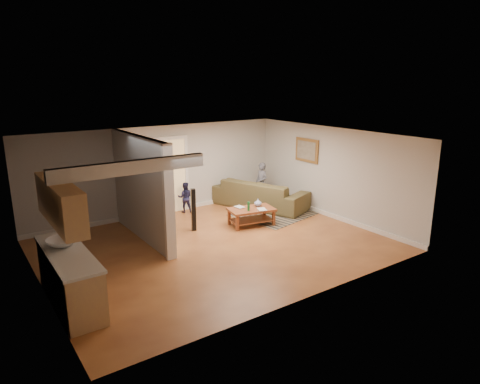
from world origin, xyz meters
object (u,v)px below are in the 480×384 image
(sofa, at_px, (260,207))
(child, at_px, (261,203))
(speaker_left, at_px, (193,210))
(tv_console, at_px, (149,203))
(toy_basket, at_px, (160,223))
(speaker_right, at_px, (151,215))
(toddler, at_px, (186,212))
(coffee_table, at_px, (252,212))

(sofa, distance_m, child, 0.44)
(sofa, distance_m, speaker_left, 2.78)
(tv_console, relative_size, toy_basket, 2.62)
(speaker_right, xyz_separation_m, toddler, (1.62, 1.30, -0.54))
(speaker_left, xyz_separation_m, child, (2.93, 1.00, -0.55))
(coffee_table, distance_m, toy_basket, 2.40)
(coffee_table, height_order, toddler, coffee_table)
(coffee_table, xyz_separation_m, toddler, (-0.91, 2.01, -0.36))
(speaker_right, bearing_deg, tv_console, 53.15)
(tv_console, bearing_deg, speaker_right, -121.33)
(toy_basket, bearing_deg, child, 6.30)
(speaker_left, relative_size, toy_basket, 2.43)
(sofa, relative_size, child, 2.22)
(child, relative_size, toddler, 1.43)
(sofa, bearing_deg, toddler, 46.85)
(speaker_right, relative_size, toddler, 1.22)
(toddler, bearing_deg, speaker_left, 98.18)
(speaker_left, relative_size, toddler, 1.23)
(sofa, bearing_deg, speaker_right, 75.74)
(sofa, height_order, toddler, toddler)
(sofa, relative_size, toy_basket, 6.26)
(toy_basket, distance_m, child, 3.63)
(sofa, relative_size, speaker_right, 2.60)
(sofa, height_order, child, child)
(speaker_left, distance_m, toy_basket, 0.98)
(speaker_right, height_order, toddler, speaker_right)
(child, height_order, toddler, child)
(tv_console, xyz_separation_m, toy_basket, (0.14, -0.33, -0.48))
(sofa, bearing_deg, coffee_table, 113.36)
(speaker_left, xyz_separation_m, toy_basket, (-0.67, 0.60, -0.38))
(toy_basket, xyz_separation_m, toddler, (1.22, 0.90, -0.17))
(coffee_table, distance_m, toddler, 2.23)
(sofa, bearing_deg, speaker_left, 82.74)
(speaker_left, bearing_deg, toy_basket, 154.68)
(sofa, distance_m, speaker_right, 3.78)
(toddler, bearing_deg, speaker_right, 67.08)
(speaker_right, bearing_deg, child, -5.72)
(tv_console, bearing_deg, toy_basket, -78.96)
(sofa, xyz_separation_m, child, (0.29, 0.33, 0.00))
(tv_console, distance_m, child, 3.79)
(sofa, xyz_separation_m, tv_console, (-3.44, 0.26, 0.64))
(speaker_right, relative_size, toy_basket, 2.41)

